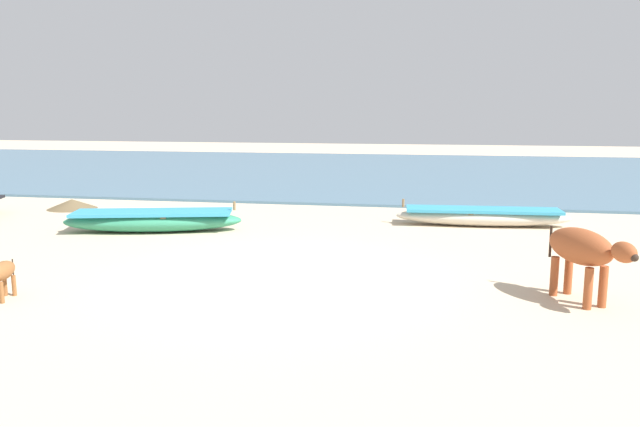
% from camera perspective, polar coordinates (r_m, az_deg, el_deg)
% --- Properties ---
extents(ground, '(80.00, 80.00, 0.00)m').
position_cam_1_polar(ground, '(10.60, -4.08, -5.84)').
color(ground, beige).
extents(sea_water, '(60.00, 20.00, 0.08)m').
position_cam_1_polar(sea_water, '(28.03, 5.13, 3.86)').
color(sea_water, slate).
rests_on(sea_water, ground).
extents(fishing_boat_0, '(4.18, 1.95, 0.68)m').
position_cam_1_polar(fishing_boat_0, '(14.92, -14.95, -0.59)').
color(fishing_boat_0, '#338C66').
rests_on(fishing_boat_0, ground).
extents(fishing_boat_1, '(4.19, 1.08, 0.62)m').
position_cam_1_polar(fishing_boat_1, '(15.64, 14.57, -0.24)').
color(fishing_boat_1, beige).
rests_on(fishing_boat_1, ground).
extents(cow_adult_rust, '(1.11, 1.57, 1.09)m').
position_cam_1_polar(cow_adult_rust, '(9.84, 22.84, -3.09)').
color(cow_adult_rust, '#9E4C28').
rests_on(cow_adult_rust, ground).
extents(calf_near_brown, '(0.36, 0.88, 0.57)m').
position_cam_1_polar(calf_near_brown, '(10.39, -27.07, -4.85)').
color(calf_near_brown, brown).
rests_on(calf_near_brown, ground).
extents(debris_pile_1, '(1.93, 1.93, 0.27)m').
position_cam_1_polar(debris_pile_1, '(19.05, -21.65, 0.81)').
color(debris_pile_1, brown).
rests_on(debris_pile_1, ground).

